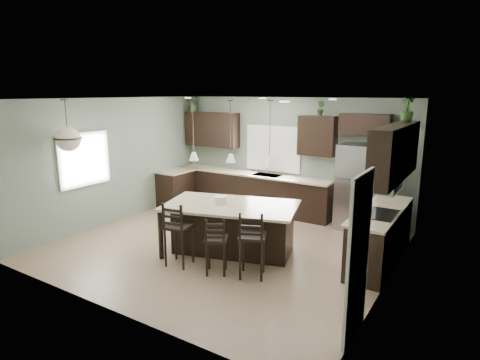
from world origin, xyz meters
name	(u,v)px	position (x,y,z in m)	size (l,w,h in m)	color
ground	(225,246)	(0.00, 0.00, 0.00)	(6.00, 6.00, 0.00)	#9E8466
pantry_door	(358,257)	(2.98, -1.55, 1.02)	(0.04, 0.82, 2.04)	white
window_back	(273,149)	(-0.40, 2.73, 1.55)	(1.35, 0.02, 1.00)	white
window_left	(84,159)	(-2.98, -0.80, 1.55)	(0.02, 1.10, 1.00)	white
left_return_cabs	(176,188)	(-2.70, 1.70, 0.45)	(0.60, 0.90, 0.90)	black
left_return_countertop	(176,171)	(-2.68, 1.70, 0.92)	(0.66, 0.96, 0.04)	beige
back_lower_cabs	(251,192)	(-0.85, 2.45, 0.45)	(4.20, 0.60, 0.90)	black
back_countertop	(251,174)	(-0.85, 2.43, 0.92)	(4.20, 0.66, 0.04)	beige
sink_inset	(267,175)	(-0.40, 2.43, 0.94)	(0.70, 0.45, 0.01)	gray
faucet	(266,169)	(-0.40, 2.40, 1.08)	(0.02, 0.02, 0.28)	silver
back_upper_left	(212,129)	(-2.15, 2.58, 1.95)	(1.55, 0.34, 0.90)	black
back_upper_right	(317,136)	(0.80, 2.58, 1.95)	(0.85, 0.34, 0.90)	black
fridge_header	(365,124)	(1.85, 2.58, 2.25)	(1.05, 0.34, 0.45)	black
right_lower_cabs	(380,237)	(2.70, 0.87, 0.45)	(0.60, 2.35, 0.90)	black
right_countertop	(381,211)	(2.68, 0.87, 0.92)	(0.66, 2.35, 0.04)	beige
cooktop	(377,213)	(2.68, 0.60, 0.94)	(0.58, 0.75, 0.02)	black
wall_oven_front	(358,238)	(2.40, 0.60, 0.45)	(0.01, 0.72, 0.60)	gray
right_upper_cabs	(395,152)	(2.83, 0.87, 1.95)	(0.34, 2.35, 0.90)	black
microwave	(387,179)	(2.78, 0.60, 1.55)	(0.40, 0.75, 0.40)	gray
refrigerator	(360,187)	(1.88, 2.41, 0.93)	(0.90, 0.74, 1.85)	#9A9AA2
kitchen_island	(231,229)	(0.27, -0.19, 0.46)	(2.38, 1.35, 0.92)	black
serving_dish	(220,200)	(0.08, -0.24, 0.99)	(0.24, 0.24, 0.14)	silver
bar_stool_left	(179,233)	(-0.18, -1.11, 0.57)	(0.42, 0.42, 1.14)	black
bar_stool_center	(216,245)	(0.55, -1.04, 0.49)	(0.36, 0.36, 0.97)	black
bar_stool_right	(252,244)	(1.11, -0.84, 0.56)	(0.42, 0.42, 1.12)	black
pendant_left	(193,130)	(-0.40, -0.38, 2.25)	(0.17, 0.17, 1.10)	white
pendant_center	(231,131)	(0.27, -0.19, 2.25)	(0.17, 0.17, 1.10)	silver
pendant_right	(270,132)	(0.95, 0.01, 2.25)	(0.17, 0.17, 1.10)	white
chandelier	(67,125)	(-2.60, -1.38, 2.31)	(0.50, 0.50, 0.98)	beige
plant_back_left	(194,104)	(-2.71, 2.55, 2.61)	(0.38, 0.33, 0.42)	#264920
plant_back_right	(321,108)	(0.87, 2.55, 2.57)	(0.19, 0.15, 0.34)	#284E22
plant_right_wall	(407,109)	(2.80, 1.75, 2.62)	(0.25, 0.25, 0.44)	#335A27
room_shell	(224,160)	(0.00, 0.00, 1.70)	(6.00, 6.00, 6.00)	slate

